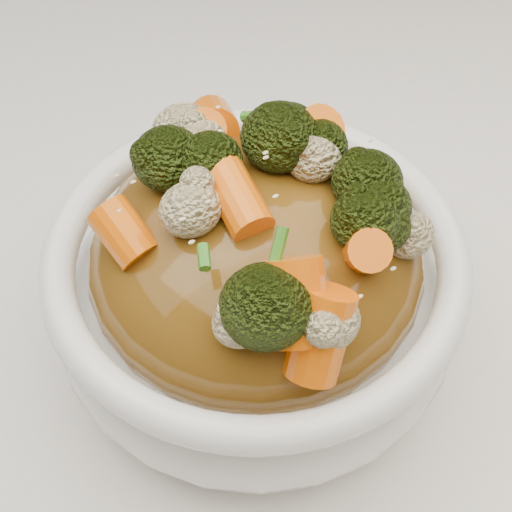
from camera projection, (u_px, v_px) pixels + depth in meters
tablecloth at (187, 312)px, 0.46m from camera, size 1.20×0.80×0.04m
bowl at (256, 294)px, 0.39m from camera, size 0.24×0.24×0.08m
sauce_base at (256, 260)px, 0.37m from camera, size 0.19×0.19×0.09m
carrots at (256, 173)px, 0.33m from camera, size 0.19×0.19×0.05m
broccoli at (256, 175)px, 0.33m from camera, size 0.19×0.19×0.04m
cauliflower at (256, 178)px, 0.33m from camera, size 0.19×0.19×0.03m
scallions at (256, 172)px, 0.33m from camera, size 0.14×0.14×0.02m
sesame_seeds at (256, 172)px, 0.33m from camera, size 0.17×0.17×0.01m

